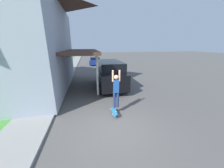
{
  "coord_description": "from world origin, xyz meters",
  "views": [
    {
      "loc": [
        -0.96,
        -4.47,
        3.34
      ],
      "look_at": [
        0.45,
        2.7,
        1.07
      ],
      "focal_mm": 20.0,
      "sensor_mm": 36.0,
      "label": 1
    }
  ],
  "objects_px": {
    "car_down_street": "(95,61)",
    "skateboard": "(114,111)",
    "suv_parked": "(110,74)",
    "skateboarder": "(116,89)"
  },
  "relations": [
    {
      "from": "skateboarder",
      "to": "skateboard",
      "type": "distance_m",
      "value": 1.12
    },
    {
      "from": "skateboarder",
      "to": "skateboard",
      "type": "xyz_separation_m",
      "value": [
        -0.15,
        -0.21,
        -1.09
      ]
    },
    {
      "from": "suv_parked",
      "to": "skateboard",
      "type": "height_order",
      "value": "suv_parked"
    },
    {
      "from": "suv_parked",
      "to": "skateboarder",
      "type": "distance_m",
      "value": 4.18
    },
    {
      "from": "car_down_street",
      "to": "skateboard",
      "type": "bearing_deg",
      "value": -90.62
    },
    {
      "from": "suv_parked",
      "to": "skateboarder",
      "type": "height_order",
      "value": "skateboarder"
    },
    {
      "from": "car_down_street",
      "to": "skateboarder",
      "type": "distance_m",
      "value": 17.49
    },
    {
      "from": "skateboarder",
      "to": "car_down_street",
      "type": "bearing_deg",
      "value": 89.85
    },
    {
      "from": "car_down_street",
      "to": "suv_parked",
      "type": "bearing_deg",
      "value": -88.26
    },
    {
      "from": "skateboard",
      "to": "car_down_street",
      "type": "bearing_deg",
      "value": 89.38
    }
  ]
}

